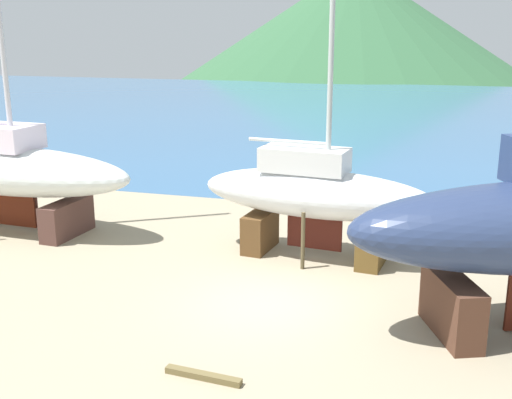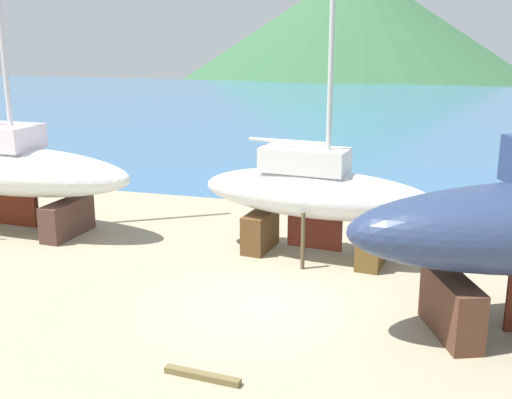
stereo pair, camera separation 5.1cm
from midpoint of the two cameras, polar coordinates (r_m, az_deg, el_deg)
The scene contains 7 objects.
ground_plane at distance 14.54m, azimuth -1.37°, elevation -13.16°, with size 48.66×48.66×0.00m, color tan.
sea_water at distance 56.75m, azimuth 12.43°, elevation 7.64°, with size 172.35×63.64×0.01m, color #376694.
headland_hill at distance 115.24m, azimuth 8.83°, elevation 11.33°, with size 113.49×113.49×36.10m, color #33623C.
sailboat_large_starboard at distance 19.44m, azimuth 5.38°, elevation 0.46°, with size 7.50×2.85×11.37m.
sailboat_small_center at distance 23.90m, azimuth -21.85°, elevation 2.64°, with size 10.20×3.38×16.33m.
worker at distance 21.85m, azimuth 15.99°, elevation -1.51°, with size 0.46×0.29×1.70m.
timber_long_aft at distance 13.38m, azimuth -4.76°, elevation -15.57°, with size 1.66×0.19×0.14m, color brown.
Camera 2 is at (3.98, -14.60, 6.84)m, focal length 44.31 mm.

